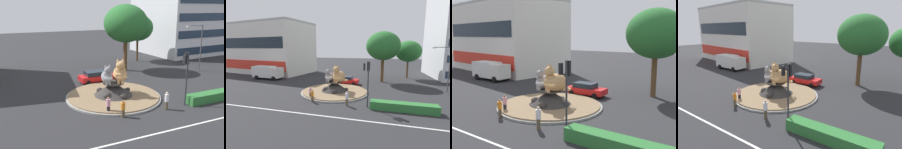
{
  "view_description": "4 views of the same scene",
  "coord_description": "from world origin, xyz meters",
  "views": [
    {
      "loc": [
        -10.72,
        -23.0,
        9.21
      ],
      "look_at": [
        0.72,
        1.91,
        1.98
      ],
      "focal_mm": 40.48,
      "sensor_mm": 36.0,
      "label": 1
    },
    {
      "loc": [
        7.23,
        -23.23,
        6.76
      ],
      "look_at": [
        0.44,
        0.35,
        2.72
      ],
      "focal_mm": 26.51,
      "sensor_mm": 36.0,
      "label": 2
    },
    {
      "loc": [
        15.22,
        -18.47,
        6.85
      ],
      "look_at": [
        0.96,
        0.96,
        3.14
      ],
      "focal_mm": 40.98,
      "sensor_mm": 36.0,
      "label": 3
    },
    {
      "loc": [
        14.03,
        -16.43,
        7.92
      ],
      "look_at": [
        1.86,
        0.32,
        2.82
      ],
      "focal_mm": 30.2,
      "sensor_mm": 36.0,
      "label": 4
    }
  ],
  "objects": [
    {
      "name": "cat_statue_grey",
      "position": [
        -0.75,
        -0.09,
        2.44
      ],
      "size": [
        1.61,
        2.07,
        2.11
      ],
      "rotation": [
        0.0,
        0.0,
        -1.79
      ],
      "color": "gray",
      "rests_on": "roundabout_island"
    },
    {
      "name": "clipped_hedge_strip",
      "position": [
        9.25,
        -5.06,
        0.45
      ],
      "size": [
        6.93,
        1.2,
        0.9
      ],
      "primitive_type": "cube",
      "color": "#2D7033",
      "rests_on": "ground"
    },
    {
      "name": "pedestrian_pink_shirt",
      "position": [
        -2.21,
        -3.71,
        0.83
      ],
      "size": [
        0.4,
        0.4,
        1.59
      ],
      "rotation": [
        0.0,
        0.0,
        2.72
      ],
      "color": "black",
      "rests_on": "ground"
    },
    {
      "name": "ground_plane",
      "position": [
        0.0,
        0.0,
        0.0
      ],
      "size": [
        160.0,
        160.0,
        0.0
      ],
      "primitive_type": "plane",
      "color": "#28282B"
    },
    {
      "name": "traffic_light_mast",
      "position": [
        5.37,
        -4.81,
        3.8
      ],
      "size": [
        0.71,
        0.57,
        5.2
      ],
      "rotation": [
        0.0,
        0.0,
        1.65
      ],
      "color": "#2D2D33",
      "rests_on": "ground"
    },
    {
      "name": "shophouse_block",
      "position": [
        -24.01,
        15.85,
        6.54
      ],
      "size": [
        24.83,
        15.42,
        13.1
      ],
      "rotation": [
        0.0,
        0.0,
        -0.15
      ],
      "color": "silver",
      "rests_on": "ground"
    },
    {
      "name": "delivery_box_truck",
      "position": [
        -16.99,
        6.27,
        1.55
      ],
      "size": [
        6.42,
        2.75,
        2.78
      ],
      "rotation": [
        0.0,
        0.0,
        -0.01
      ],
      "color": "silver",
      "rests_on": "ground"
    },
    {
      "name": "pedestrian_white_shirt",
      "position": [
        3.09,
        -5.11,
        0.92
      ],
      "size": [
        0.39,
        0.39,
        1.74
      ],
      "rotation": [
        0.0,
        0.0,
        3.65
      ],
      "color": "brown",
      "rests_on": "ground"
    },
    {
      "name": "lane_centreline",
      "position": [
        0.0,
        -8.67,
        0.0
      ],
      "size": [
        112.0,
        0.2,
        0.01
      ],
      "primitive_type": "cube",
      "color": "silver",
      "rests_on": "ground"
    },
    {
      "name": "parked_car_right",
      "position": [
        0.39,
        6.04,
        0.79
      ],
      "size": [
        4.47,
        2.17,
        1.49
      ],
      "rotation": [
        0.0,
        0.0,
        0.03
      ],
      "color": "red",
      "rests_on": "ground"
    },
    {
      "name": "pedestrian_orange_shirt",
      "position": [
        -1.38,
        -4.97,
        0.82
      ],
      "size": [
        0.38,
        0.38,
        1.57
      ],
      "rotation": [
        0.0,
        0.0,
        1.96
      ],
      "color": "brown",
      "rests_on": "ground"
    },
    {
      "name": "cat_statue_calico",
      "position": [
        0.7,
        -0.2,
        2.63
      ],
      "size": [
        2.36,
        2.67,
        2.64
      ],
      "rotation": [
        0.0,
        0.0,
        -1.98
      ],
      "color": "tan",
      "rests_on": "roundabout_island"
    },
    {
      "name": "broadleaf_tree_behind_island",
      "position": [
        6.68,
        10.1,
        7.01
      ],
      "size": [
        6.47,
        6.47,
        9.79
      ],
      "color": "brown",
      "rests_on": "ground"
    },
    {
      "name": "roundabout_island",
      "position": [
        -0.01,
        -0.01,
        0.53
      ],
      "size": [
        10.04,
        10.04,
        1.67
      ],
      "color": "gray",
      "rests_on": "ground"
    }
  ]
}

